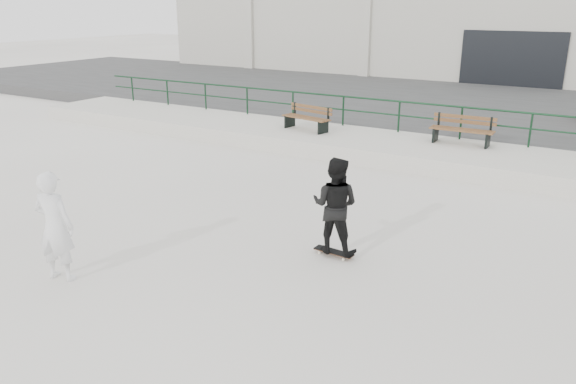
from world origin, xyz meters
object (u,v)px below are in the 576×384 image
Objects in this scene: bench_right at (462,130)px; seated_skater at (55,227)px; standing_skater at (335,205)px; bench_left at (307,118)px; skateboard at (334,252)px.

bench_right is 11.91m from seated_skater.
standing_skater reaches higher than bench_right.
bench_left is at bearing -64.60° from standing_skater.
skateboard is at bearing -45.55° from bench_left.
standing_skater is (0.00, 0.00, 0.93)m from skateboard.
standing_skater is at bearing -92.86° from bench_right.
seated_skater is (-3.83, -11.27, 0.04)m from bench_right.
skateboard is (4.68, -7.36, -0.83)m from bench_left.
bench_right is 2.35× the size of skateboard.
standing_skater is (-0.22, -8.04, 0.08)m from bench_right.
seated_skater reaches higher than skateboard.
skateboard is 0.44× the size of standing_skater.
skateboard is (-0.22, -8.04, -0.85)m from bench_right.
standing_skater reaches higher than bench_left.
bench_right reaches higher than skateboard.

